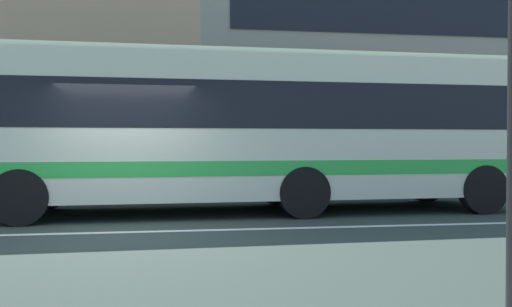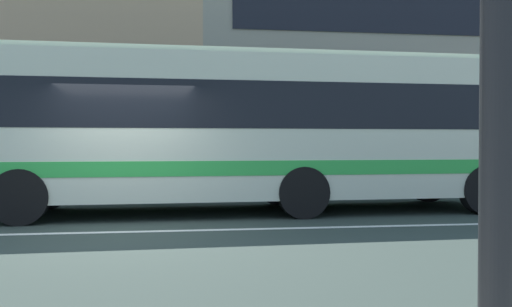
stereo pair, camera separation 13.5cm
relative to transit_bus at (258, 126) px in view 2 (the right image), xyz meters
The scene contains 5 objects.
ground_plane 3.94m from the transit_bus, 138.26° to the right, with size 160.00×160.00×0.00m, color #2E3A33.
lane_centre_line 3.94m from the transit_bus, 138.26° to the right, with size 60.00×0.16×0.01m, color silver.
hedge_row_far 4.10m from the transit_bus, 69.32° to the left, with size 19.19×1.10×1.14m, color #1B4E22.
apartment_block_right 17.04m from the transit_bus, 46.37° to the left, with size 24.69×10.39×11.04m.
transit_bus is the anchor object (origin of this frame).
Camera 2 is at (0.98, -8.99, 1.45)m, focal length 37.97 mm.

